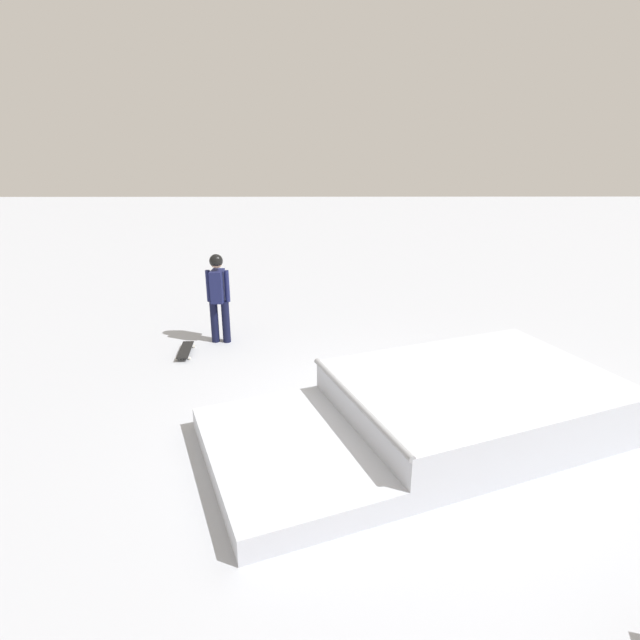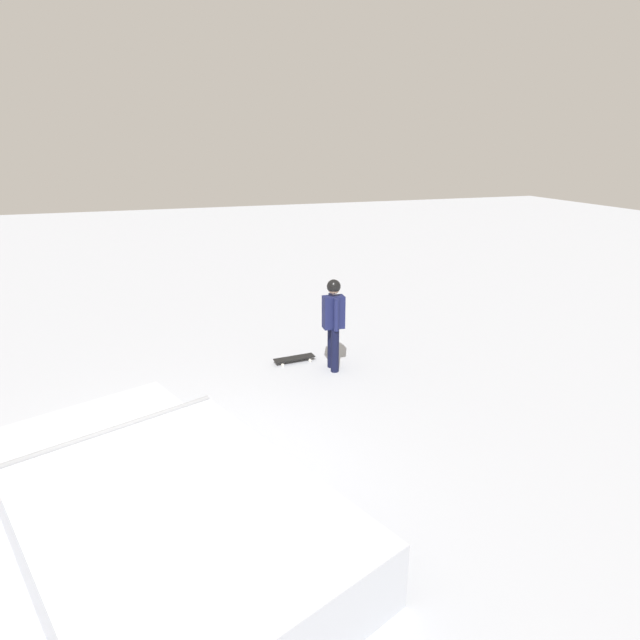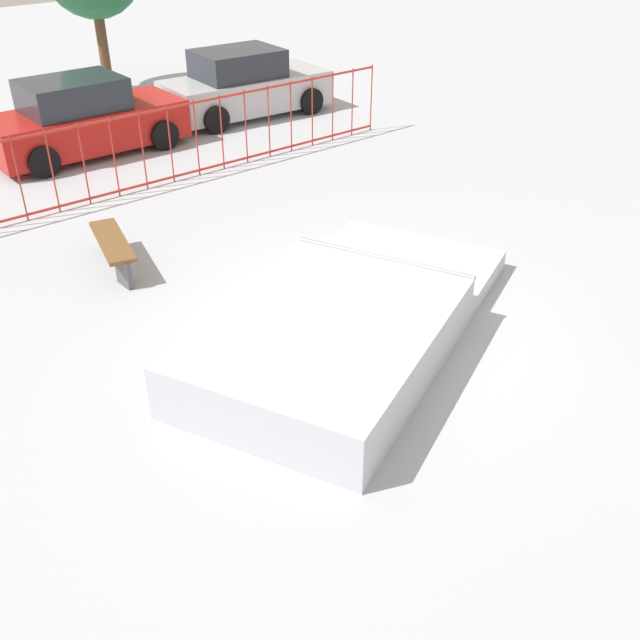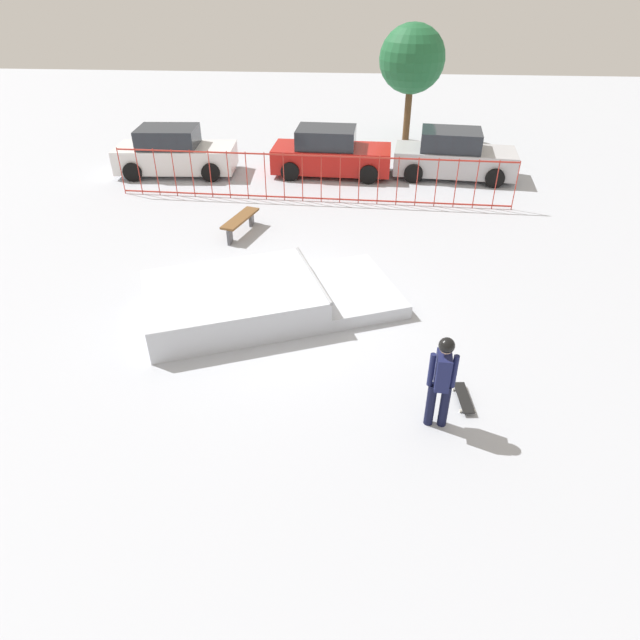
% 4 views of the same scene
% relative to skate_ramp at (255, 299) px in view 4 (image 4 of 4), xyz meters
% --- Properties ---
extents(ground_plane, '(60.00, 60.00, 0.00)m').
position_rel_skate_ramp_xyz_m(ground_plane, '(0.67, 0.03, -0.32)').
color(ground_plane, '#B2B7C1').
extents(skate_ramp, '(5.98, 4.40, 0.74)m').
position_rel_skate_ramp_xyz_m(skate_ramp, '(0.00, 0.00, 0.00)').
color(skate_ramp, silver).
rests_on(skate_ramp, ground).
extents(skater, '(0.44, 0.39, 1.73)m').
position_rel_skate_ramp_xyz_m(skater, '(3.56, -3.22, 0.69)').
color(skater, black).
rests_on(skater, ground).
extents(skateboard, '(0.31, 0.81, 0.09)m').
position_rel_skate_ramp_xyz_m(skateboard, '(4.11, -2.63, -0.24)').
color(skateboard, black).
rests_on(skateboard, ground).
extents(perimeter_fence, '(12.36, 0.51, 1.50)m').
position_rel_skate_ramp_xyz_m(perimeter_fence, '(0.67, 6.56, 0.45)').
color(perimeter_fence, '#B22D23').
rests_on(perimeter_fence, ground).
extents(park_bench, '(0.83, 1.65, 0.48)m').
position_rel_skate_ramp_xyz_m(park_bench, '(-1.09, 3.98, 0.04)').
color(park_bench, brown).
rests_on(park_bench, ground).
extents(parked_car_white, '(4.19, 2.11, 1.60)m').
position_rel_skate_ramp_xyz_m(parked_car_white, '(-4.39, 8.92, 0.41)').
color(parked_car_white, white).
rests_on(parked_car_white, ground).
extents(parked_car_red, '(4.17, 2.06, 1.60)m').
position_rel_skate_ramp_xyz_m(parked_car_red, '(1.09, 9.25, 0.41)').
color(parked_car_red, red).
rests_on(parked_car_red, ground).
extents(parked_car_silver, '(4.25, 2.25, 1.60)m').
position_rel_skate_ramp_xyz_m(parked_car_silver, '(5.36, 9.28, 0.41)').
color(parked_car_silver, '#B7B7BC').
rests_on(parked_car_silver, ground).
extents(distant_tree, '(2.60, 2.60, 4.45)m').
position_rel_skate_ramp_xyz_m(distant_tree, '(4.03, 13.90, 2.81)').
color(distant_tree, brown).
rests_on(distant_tree, ground).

